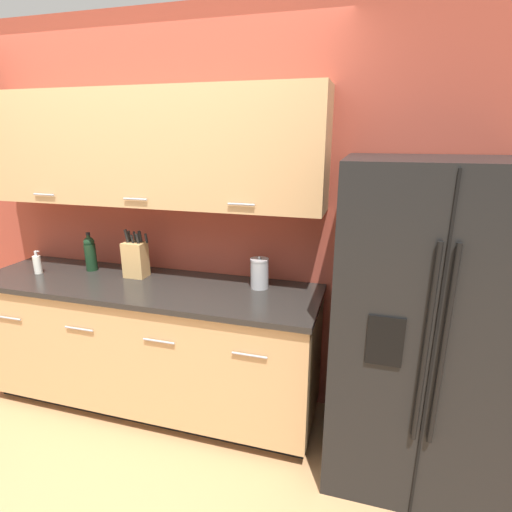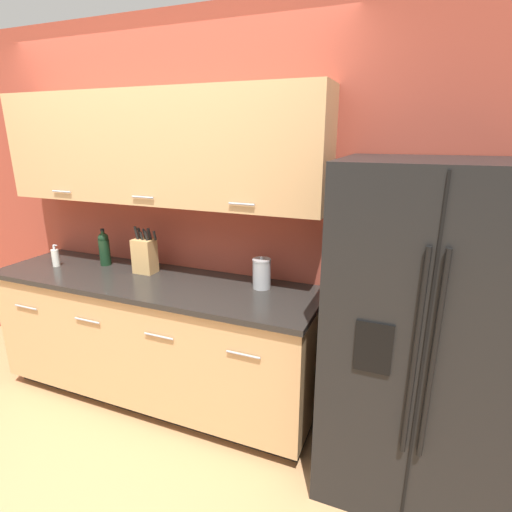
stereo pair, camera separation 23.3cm
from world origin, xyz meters
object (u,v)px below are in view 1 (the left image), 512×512
Objects in this scene: knife_block at (136,259)px; steel_canister at (259,273)px; wine_bottle at (90,253)px; soap_dispenser at (37,264)px; refrigerator at (422,327)px.

knife_block is 0.86m from steel_canister.
steel_canister is (1.24, 0.00, -0.03)m from wine_bottle.
knife_block reaches higher than soap_dispenser.
soap_dispenser is at bearing -152.94° from wine_bottle.
steel_canister is (-0.95, 0.20, 0.14)m from refrigerator.
refrigerator is at bearing -5.06° from wine_bottle.
knife_block is at bearing -4.31° from wine_bottle.
wine_bottle is 1.24m from steel_canister.
knife_block reaches higher than steel_canister.
soap_dispenser is 1.57m from steel_canister.
wine_bottle is 1.67× the size of soap_dispenser.
soap_dispenser is at bearing -169.24° from knife_block.
knife_block is at bearing 10.76° from soap_dispenser.
wine_bottle is (-2.20, 0.19, 0.17)m from refrigerator.
soap_dispenser is (-0.32, -0.16, -0.06)m from wine_bottle.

